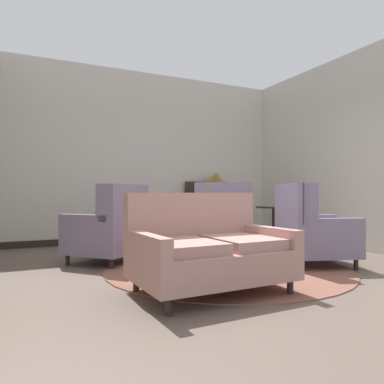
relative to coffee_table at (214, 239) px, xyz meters
name	(u,v)px	position (x,y,z in m)	size (l,w,h in m)	color
ground	(240,273)	(0.16, -0.37, -0.37)	(9.22, 9.22, 0.00)	brown
wall_back	(149,157)	(0.16, 2.93, 1.29)	(5.67, 0.08, 3.31)	beige
wall_right	(343,152)	(2.91, 0.62, 1.29)	(0.08, 4.61, 3.31)	beige
baseboard_back	(150,238)	(0.16, 2.87, -0.31)	(5.51, 0.03, 0.12)	black
area_rug	(227,268)	(0.16, -0.07, -0.36)	(3.02, 3.02, 0.01)	brown
coffee_table	(214,239)	(0.00, 0.00, 0.00)	(0.82, 0.82, 0.46)	black
porcelain_vase	(209,221)	(-0.04, 0.04, 0.23)	(0.20, 0.20, 0.34)	#4C7A66
settee	(209,251)	(-0.56, -0.91, 0.02)	(1.47, 0.97, 0.95)	tan
armchair_near_window	(111,230)	(-1.07, 0.91, 0.07)	(1.19, 1.19, 1.06)	slate
armchair_beside_settee	(221,224)	(0.68, 1.00, 0.08)	(1.12, 1.15, 1.10)	slate
armchair_far_left	(310,231)	(1.21, -0.38, 0.08)	(1.07, 1.04, 1.06)	slate
side_table	(274,223)	(1.61, 0.85, 0.08)	(0.59, 0.59, 0.73)	black
sideboard	(211,213)	(1.38, 2.63, 0.17)	(1.01, 0.35, 1.18)	black
gramophone	(215,180)	(1.43, 2.54, 0.84)	(0.52, 0.59, 0.56)	black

